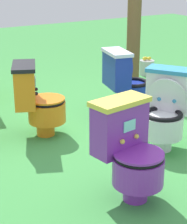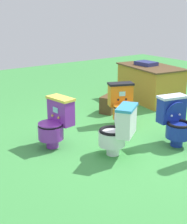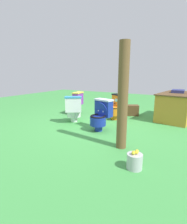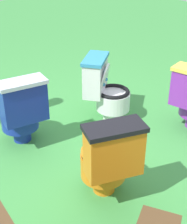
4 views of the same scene
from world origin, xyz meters
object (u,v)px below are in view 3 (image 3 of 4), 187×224
object	(u,v)px
toilet_white	(74,109)
wooden_post	(123,97)
small_crate	(132,110)
toilet_purple	(75,103)
vendor_table	(177,106)
toilet_orange	(116,107)
lemon_bucket	(135,161)
toilet_blue	(101,115)

from	to	relation	value
toilet_white	wooden_post	distance (m)	1.99
small_crate	toilet_white	bearing A→B (deg)	-35.57
toilet_purple	vendor_table	world-z (taller)	vendor_table
toilet_orange	vendor_table	xyz separation A→B (m)	(-0.81, 1.52, 0.02)
wooden_post	toilet_white	bearing A→B (deg)	-117.19
toilet_purple	lemon_bucket	world-z (taller)	toilet_purple
small_crate	wooden_post	bearing A→B (deg)	13.39
toilet_white	toilet_blue	xyz separation A→B (m)	(0.20, 0.93, 0.00)
toilet_orange	toilet_purple	bearing A→B (deg)	27.72
toilet_purple	toilet_blue	size ratio (longest dim) A/B	1.00
wooden_post	toilet_purple	bearing A→B (deg)	-126.70
toilet_purple	toilet_blue	world-z (taller)	same
toilet_white	toilet_purple	size ratio (longest dim) A/B	1.00
wooden_post	small_crate	xyz separation A→B (m)	(-2.44, -0.58, -0.75)
toilet_blue	toilet_purple	bearing A→B (deg)	-21.41
toilet_white	toilet_orange	bearing A→B (deg)	12.21
toilet_blue	wooden_post	distance (m)	1.16
wooden_post	lemon_bucket	world-z (taller)	wooden_post
toilet_purple	wooden_post	distance (m)	2.84
toilet_white	toilet_purple	distance (m)	0.95
toilet_orange	wooden_post	size ratio (longest dim) A/B	0.40
vendor_table	toilet_orange	bearing A→B (deg)	-62.01
small_crate	toilet_orange	bearing A→B (deg)	-21.67
toilet_white	small_crate	bearing A→B (deg)	20.31
wooden_post	lemon_bucket	xyz separation A→B (m)	(0.58, 0.43, -0.80)
toilet_white	toilet_blue	bearing A→B (deg)	-46.53
toilet_purple	lemon_bucket	size ratio (longest dim) A/B	2.63
wooden_post	vendor_table	bearing A→B (deg)	165.36
toilet_orange	lemon_bucket	world-z (taller)	toilet_orange
toilet_blue	small_crate	xyz separation A→B (m)	(-1.77, 0.19, -0.21)
vendor_table	small_crate	distance (m)	1.28
toilet_white	wooden_post	world-z (taller)	wooden_post
toilet_white	lemon_bucket	size ratio (longest dim) A/B	2.63
toilet_orange	small_crate	distance (m)	0.75
vendor_table	wooden_post	xyz separation A→B (m)	(2.58, -0.67, 0.52)
wooden_post	lemon_bucket	bearing A→B (deg)	36.20
toilet_orange	vendor_table	bearing A→B (deg)	-128.60
toilet_white	wooden_post	bearing A→B (deg)	-61.31
wooden_post	lemon_bucket	size ratio (longest dim) A/B	6.64
toilet_white	vendor_table	xyz separation A→B (m)	(-1.70, 2.37, 0.02)
toilet_white	wooden_post	size ratio (longest dim) A/B	0.40
toilet_white	vendor_table	bearing A→B (deg)	1.52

